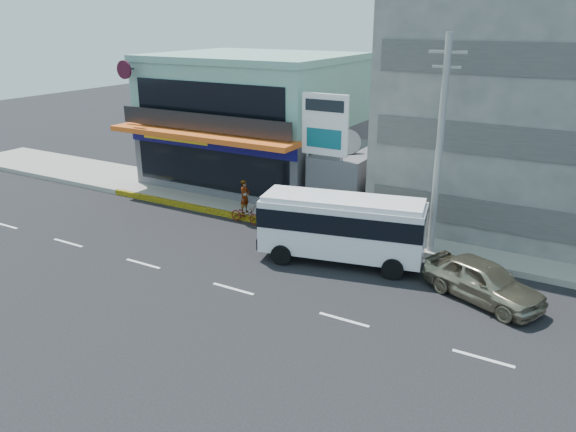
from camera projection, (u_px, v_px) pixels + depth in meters
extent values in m
plane|color=black|center=(233.00, 289.00, 23.08)|extent=(120.00, 120.00, 0.00)
cube|color=gray|center=(422.00, 235.00, 28.43)|extent=(70.00, 5.00, 0.30)
cube|color=#48484E|center=(256.00, 153.00, 37.62)|extent=(12.00, 10.00, 4.00)
cube|color=#80B5A4|center=(254.00, 92.00, 36.29)|extent=(12.00, 10.00, 4.00)
cube|color=#DC5919|center=(200.00, 136.00, 32.17)|extent=(12.40, 1.80, 0.30)
cube|color=#0F0C5A|center=(208.00, 143.00, 32.96)|extent=(12.00, 0.12, 0.80)
cube|color=black|center=(210.00, 167.00, 33.49)|extent=(11.00, 0.06, 2.60)
cube|color=gray|center=(563.00, 92.00, 28.27)|extent=(16.00, 12.00, 14.00)
cube|color=#48484E|center=(353.00, 179.00, 32.29)|extent=(3.00, 6.00, 3.50)
cylinder|color=slate|center=(347.00, 152.00, 30.87)|extent=(1.50, 1.50, 0.15)
cylinder|color=gray|center=(307.00, 161.00, 30.22)|extent=(0.16, 0.16, 6.50)
cylinder|color=gray|center=(341.00, 166.00, 29.27)|extent=(0.16, 0.16, 6.50)
cube|color=white|center=(325.00, 125.00, 29.06)|extent=(2.60, 0.18, 3.20)
cylinder|color=#999993|center=(439.00, 151.00, 24.62)|extent=(0.30, 0.30, 10.00)
cube|color=#999993|center=(448.00, 52.00, 23.22)|extent=(1.60, 0.12, 0.12)
cube|color=#999993|center=(447.00, 67.00, 23.42)|extent=(1.20, 0.10, 0.10)
cube|color=white|center=(342.00, 227.00, 25.16)|extent=(7.59, 3.79, 2.39)
cube|color=black|center=(342.00, 218.00, 25.00)|extent=(7.65, 3.85, 0.88)
cube|color=white|center=(343.00, 200.00, 24.72)|extent=(7.34, 3.54, 0.21)
cylinder|color=black|center=(281.00, 255.00, 25.24)|extent=(0.97, 0.48, 0.93)
cylinder|color=black|center=(296.00, 237.00, 27.29)|extent=(0.97, 0.48, 0.93)
cylinder|color=black|center=(393.00, 269.00, 23.81)|extent=(0.97, 0.48, 0.93)
cylinder|color=black|center=(399.00, 249.00, 25.87)|extent=(0.97, 0.48, 0.93)
imported|color=tan|center=(483.00, 281.00, 21.93)|extent=(5.24, 3.73, 1.66)
imported|color=#5D180D|center=(245.00, 214.00, 30.36)|extent=(1.90, 0.75, 0.98)
imported|color=#66594C|center=(245.00, 197.00, 30.02)|extent=(0.46, 0.68, 1.79)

